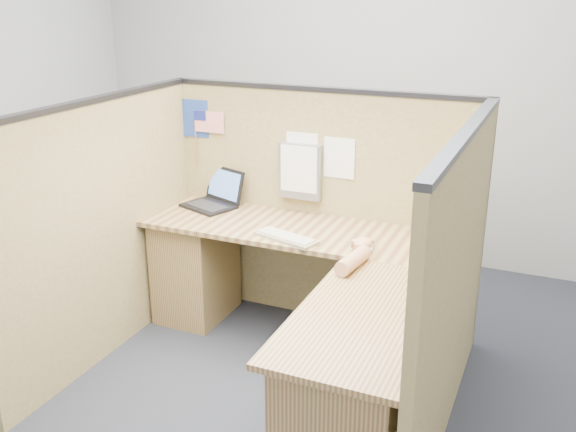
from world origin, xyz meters
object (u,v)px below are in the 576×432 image
at_px(l_desk, 304,313).
at_px(keyboard, 286,237).
at_px(laptop, 213,196).
at_px(mouse, 363,247).

bearing_deg(l_desk, keyboard, 135.48).
distance_m(l_desk, keyboard, 0.44).
xyz_separation_m(laptop, keyboard, (0.70, -0.38, -0.05)).
distance_m(laptop, mouse, 1.22).
relative_size(l_desk, laptop, 4.76).
distance_m(laptop, keyboard, 0.80).
relative_size(laptop, mouse, 3.40).
height_order(l_desk, mouse, mouse).
distance_m(keyboard, mouse, 0.46).
bearing_deg(keyboard, laptop, 167.58).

